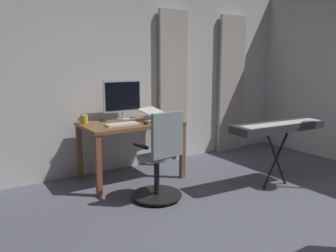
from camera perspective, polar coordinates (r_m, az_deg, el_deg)
name	(u,v)px	position (r m, az deg, el deg)	size (l,w,h in m)	color
ground_plane	(322,251)	(3.14, 24.85, -18.81)	(7.56, 7.56, 0.00)	#585966
back_room_partition	(146,74)	(4.92, -3.83, 8.79)	(5.16, 0.10, 2.66)	silver
curtain_left_panel	(231,85)	(5.78, 10.76, 6.91)	(0.53, 0.06, 2.25)	#BDB3AA
curtain_right_panel	(173,88)	(5.04, 0.89, 6.56)	(0.48, 0.06, 2.25)	#BDB3AA
desk	(131,130)	(4.29, -6.37, -0.67)	(1.23, 0.75, 0.75)	brown
office_chair	(160,160)	(3.63, -1.38, -5.86)	(0.56, 0.56, 1.00)	black
computer_monitor	(123,97)	(4.47, -7.77, 4.87)	(0.54, 0.18, 0.52)	#B7BCC1
computer_keyboard	(122,124)	(4.08, -7.88, 0.31)	(0.40, 0.14, 0.02)	white
laptop	(155,117)	(4.35, -2.17, 1.61)	(0.44, 0.43, 0.16)	white
computer_mouse	(146,123)	(4.12, -3.80, 0.58)	(0.06, 0.10, 0.04)	#232328
cell_phone_by_monitor	(103,121)	(4.42, -11.11, 0.93)	(0.07, 0.14, 0.01)	#232328
cell_phone_face_up	(149,116)	(4.67, -3.34, 1.64)	(0.07, 0.14, 0.01)	#333338
mug_tea	(84,119)	(4.27, -14.14, 1.12)	(0.14, 0.09, 0.11)	gold
piano_keyboard	(278,128)	(4.17, 18.31, -0.27)	(1.26, 0.41, 0.81)	black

